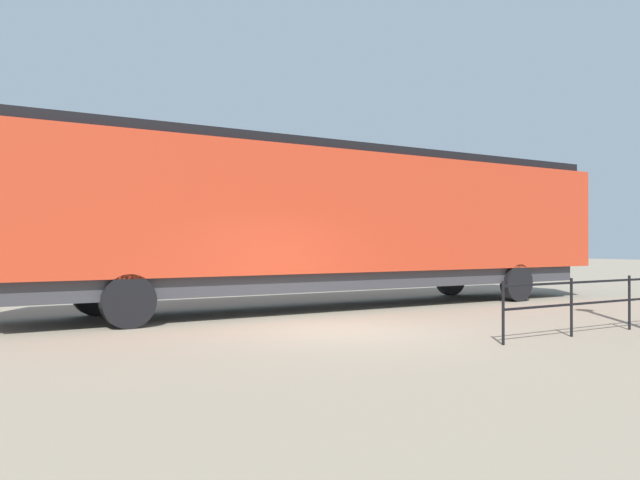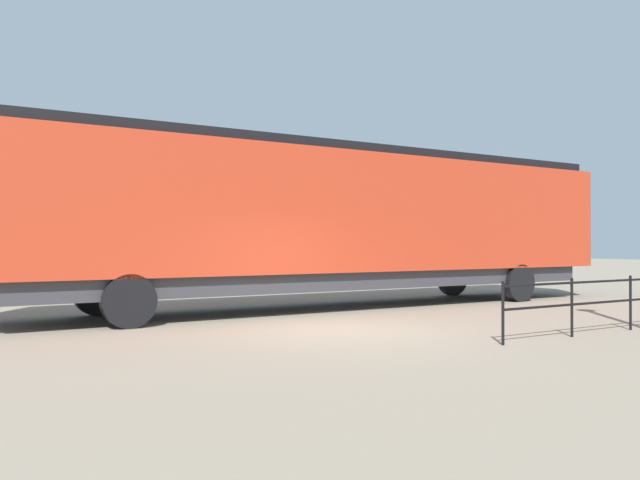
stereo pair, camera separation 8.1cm
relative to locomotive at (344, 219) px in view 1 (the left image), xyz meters
name	(u,v)px [view 1 (the left image)]	position (x,y,z in m)	size (l,w,h in m)	color
ground_plane	(341,331)	(4.00, -2.81, -2.39)	(120.00, 120.00, 0.00)	gray
locomotive	(344,219)	(0.00, 0.00, 0.00)	(3.08, 17.90, 4.25)	red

